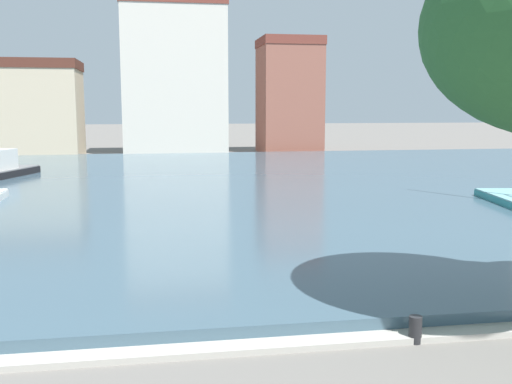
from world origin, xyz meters
TOP-DOWN VIEW (x-y plane):
  - harbor_water at (0.00, 28.99)m, footprint 78.96×41.35m
  - quay_edge_coping at (0.00, 8.06)m, footprint 78.96×0.50m
  - mooring_bollard at (3.58, 7.91)m, footprint 0.24×0.24m
  - townhouse_tall_gabled at (-11.64, 52.19)m, footprint 8.89×6.39m
  - townhouse_narrow_midrow at (0.80, 52.24)m, footprint 9.05×6.45m
  - townhouse_wide_warehouse at (11.43, 53.19)m, footprint 5.52×5.65m

SIDE VIEW (x-z plane):
  - quay_edge_coping at x=0.00m, z-range 0.00..0.12m
  - harbor_water at x=0.00m, z-range 0.00..0.35m
  - mooring_bollard at x=3.58m, z-range 0.00..0.50m
  - townhouse_tall_gabled at x=-11.64m, z-range 0.01..8.17m
  - townhouse_wide_warehouse at x=11.43m, z-range 0.01..10.53m
  - townhouse_narrow_midrow at x=0.80m, z-range 0.02..13.52m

